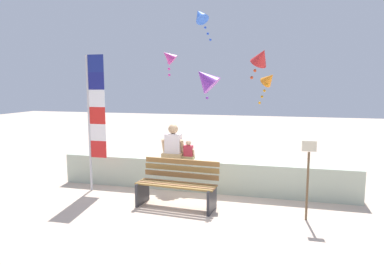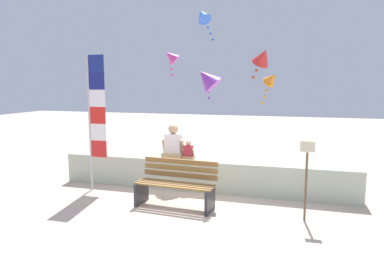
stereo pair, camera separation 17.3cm
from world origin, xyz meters
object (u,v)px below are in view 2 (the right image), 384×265
at_px(park_bench, 176,185).
at_px(person_adult, 173,145).
at_px(kite_blue, 203,15).
at_px(kite_red, 263,57).
at_px(kite_magenta, 171,57).
at_px(kite_purple, 207,79).
at_px(kite_orange, 272,79).
at_px(person_child, 188,152).
at_px(sign_post, 306,175).
at_px(flag_banner, 95,113).

relative_size(park_bench, person_adult, 2.03).
bearing_deg(kite_blue, kite_red, -36.77).
xyz_separation_m(kite_magenta, kite_purple, (1.27, -0.66, -0.66)).
xyz_separation_m(kite_orange, kite_magenta, (-2.91, -0.86, 0.66)).
height_order(person_child, kite_purple, kite_purple).
relative_size(kite_orange, sign_post, 0.74).
bearing_deg(kite_purple, person_child, -88.13).
distance_m(person_adult, kite_magenta, 3.58).
xyz_separation_m(kite_magenta, sign_post, (3.81, -3.92, -2.35)).
bearing_deg(kite_orange, person_adult, -118.71).
bearing_deg(kite_orange, flag_banner, -130.03).
distance_m(park_bench, sign_post, 2.41).
height_order(park_bench, kite_magenta, kite_magenta).
xyz_separation_m(flag_banner, sign_post, (4.41, -0.60, -0.91)).
distance_m(park_bench, flag_banner, 2.47).
bearing_deg(person_child, kite_blue, 99.29).
distance_m(kite_orange, kite_blue, 2.91).
xyz_separation_m(kite_blue, sign_post, (3.05, -4.78, -3.65)).
distance_m(person_adult, sign_post, 3.10).
relative_size(person_adult, flag_banner, 0.26).
xyz_separation_m(flag_banner, kite_magenta, (0.60, 3.32, 1.44)).
relative_size(park_bench, kite_purple, 1.58).
xyz_separation_m(park_bench, kite_blue, (-0.67, 4.67, 4.06)).
distance_m(kite_purple, sign_post, 4.46).
relative_size(person_child, sign_post, 0.31).
height_order(person_adult, sign_post, person_adult).
relative_size(park_bench, sign_post, 1.13).
distance_m(kite_orange, kite_red, 1.60).
height_order(park_bench, flag_banner, flag_banner).
xyz_separation_m(person_adult, kite_red, (1.78, 2.03, 2.07)).
relative_size(kite_blue, kite_purple, 1.06).
distance_m(flag_banner, sign_post, 4.54).
height_order(kite_orange, kite_purple, kite_purple).
xyz_separation_m(park_bench, kite_purple, (-0.16, 3.16, 2.09)).
bearing_deg(kite_magenta, kite_red, -13.01).
xyz_separation_m(kite_orange, kite_blue, (-2.15, -0.00, 1.97)).
distance_m(person_adult, kite_red, 3.40).
height_order(kite_orange, sign_post, kite_orange).
height_order(kite_purple, sign_post, kite_purple).
distance_m(kite_red, kite_blue, 2.87).
xyz_separation_m(kite_red, kite_blue, (-2.00, 1.49, 1.42)).
height_order(person_adult, kite_magenta, kite_magenta).
height_order(park_bench, person_child, person_child).
bearing_deg(kite_blue, sign_post, -57.46).
bearing_deg(park_bench, person_adult, 111.30).
bearing_deg(kite_blue, park_bench, -81.83).
xyz_separation_m(kite_red, kite_purple, (-1.49, -0.02, -0.55)).
bearing_deg(flag_banner, kite_red, 38.63).
bearing_deg(kite_magenta, kite_purple, -27.45).
bearing_deg(kite_magenta, kite_blue, 48.20).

